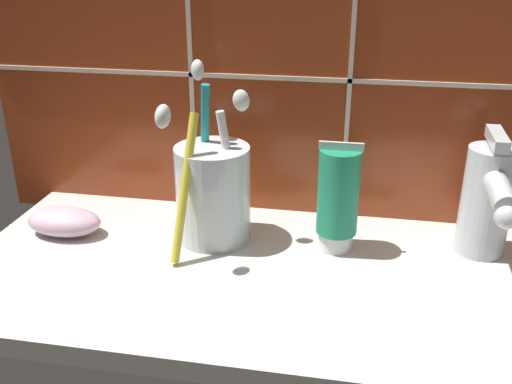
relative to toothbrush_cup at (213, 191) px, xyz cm
name	(u,v)px	position (x,y,z in cm)	size (l,w,h in cm)	color
sink_counter	(316,283)	(11.75, -5.68, -6.59)	(71.43, 29.09, 2.00)	silver
tile_wall_backsplash	(337,25)	(11.75, 9.11, 16.26)	(81.43, 1.72, 47.70)	#933819
toothbrush_cup	(213,191)	(0.00, 0.00, 0.00)	(8.16, 12.39, 18.98)	silver
toothpaste_tube	(338,198)	(13.26, 0.06, 0.20)	(4.46, 4.25, 11.83)	white
sink_faucet	(488,199)	(28.12, 1.40, 0.76)	(5.04, 12.82, 12.98)	silver
soap_bar	(64,222)	(-16.52, -2.17, -4.08)	(8.38, 4.88, 3.02)	#DBB2C6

